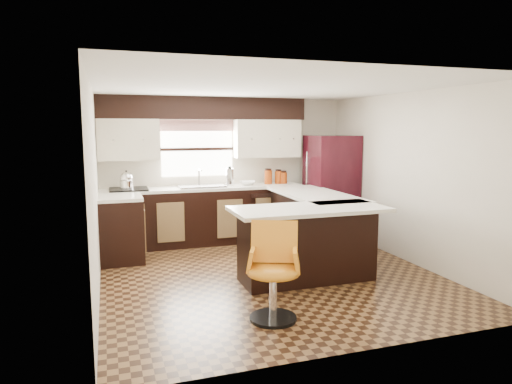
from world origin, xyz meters
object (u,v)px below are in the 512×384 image
object	(u,v)px
refrigerator	(331,187)
peninsula_long	(312,226)
peninsula_return	(307,245)
bar_chair	(273,273)

from	to	relation	value
refrigerator	peninsula_long	bearing A→B (deg)	-130.02
peninsula_return	refrigerator	bearing A→B (deg)	55.50
peninsula_long	refrigerator	world-z (taller)	refrigerator
peninsula_return	bar_chair	size ratio (longest dim) A/B	1.70
peninsula_long	refrigerator	xyz separation A→B (m)	(0.80, 0.95, 0.44)
refrigerator	bar_chair	size ratio (longest dim) A/B	1.83
peninsula_return	refrigerator	world-z (taller)	refrigerator
peninsula_return	refrigerator	distance (m)	2.38
refrigerator	peninsula_return	bearing A→B (deg)	-124.50
bar_chair	peninsula_return	bearing A→B (deg)	73.52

